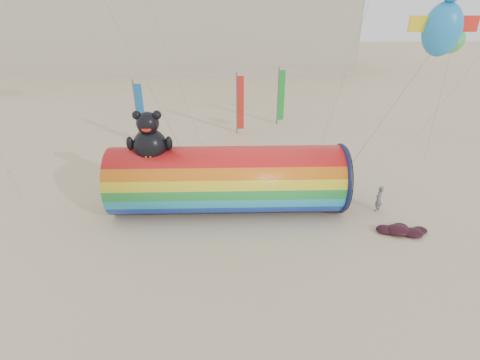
{
  "coord_description": "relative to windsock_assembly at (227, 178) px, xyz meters",
  "views": [
    {
      "loc": [
        0.02,
        -15.59,
        11.06
      ],
      "look_at": [
        0.5,
        1.5,
        2.4
      ],
      "focal_mm": 28.0,
      "sensor_mm": 36.0,
      "label": 1
    }
  ],
  "objects": [
    {
      "name": "fabric_bundle",
      "position": [
        8.85,
        -2.66,
        -1.76
      ],
      "size": [
        2.62,
        1.35,
        0.41
      ],
      "color": "#3A0A15",
      "rests_on": "ground"
    },
    {
      "name": "windsock_assembly",
      "position": [
        0.0,
        0.0,
        0.0
      ],
      "size": [
        12.67,
        3.86,
        5.84
      ],
      "color": "red",
      "rests_on": "ground"
    },
    {
      "name": "ground",
      "position": [
        0.16,
        -2.67,
        -1.94
      ],
      "size": [
        160.0,
        160.0,
        0.0
      ],
      "primitive_type": "plane",
      "color": "#CCB58C",
      "rests_on": "ground"
    },
    {
      "name": "kite_handler",
      "position": [
        8.39,
        -0.44,
        -1.17
      ],
      "size": [
        0.67,
        0.64,
        1.54
      ],
      "primitive_type": "imported",
      "rotation": [
        0.0,
        0.0,
        3.84
      ],
      "color": "slate",
      "rests_on": "ground"
    },
    {
      "name": "festival_banners",
      "position": [
        -0.34,
        12.56,
        0.7
      ],
      "size": [
        12.18,
        5.2,
        5.2
      ],
      "color": "#59595E",
      "rests_on": "ground"
    }
  ]
}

